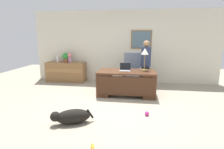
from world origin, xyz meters
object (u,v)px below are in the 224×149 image
desk (126,82)px  dog_lying (71,116)px  armchair (132,72)px  credenza (66,72)px  person_standing (146,64)px  laptop (125,69)px  vase_with_flowers (70,57)px  vase_empty (58,59)px  potted_plant (66,57)px  dog_toy_plush (93,147)px  dog_toy_ball (147,113)px  desk_lamp (145,53)px

desk → dog_lying: (-0.99, -1.99, -0.24)m
armchair → dog_lying: (-1.13, -2.94, -0.36)m
credenza → person_standing: person_standing is taller
credenza → laptop: size_ratio=4.75×
credenza → vase_with_flowers: vase_with_flowers is taller
credenza → vase_empty: vase_empty is taller
dog_lying → potted_plant: 3.74m
potted_plant → credenza: bearing=-173.0°
dog_lying → person_standing: bearing=60.5°
person_standing → dog_lying: size_ratio=1.97×
desk → person_standing: person_standing is taller
person_standing → dog_lying: (-1.57, -2.78, -0.67)m
credenza → dog_toy_plush: credenza is taller
vase_with_flowers → dog_toy_ball: vase_with_flowers is taller
person_standing → laptop: bearing=-131.8°
desk → person_standing: bearing=53.3°
armchair → desk_lamp: 1.13m
dog_toy_ball → credenza: bearing=137.6°
person_standing → credenza: bearing=169.3°
laptop → credenza: bearing=151.9°
credenza → vase_with_flowers: (0.17, 0.00, 0.58)m
armchair → person_standing: 0.56m
dog_toy_ball → person_standing: bearing=89.3°
armchair → laptop: bearing=-102.5°
desk → credenza: 2.80m
person_standing → vase_with_flowers: bearing=168.7°
vase_with_flowers → dog_toy_ball: 4.05m
armchair → potted_plant: armchair is taller
armchair → laptop: size_ratio=3.73×
armchair → person_standing: size_ratio=0.74×
desk → vase_empty: (-2.77, 1.36, 0.48)m
dog_lying → laptop: laptop is taller
desk_lamp → vase_with_flowers: (-2.79, 1.17, -0.30)m
laptop → vase_with_flowers: bearing=150.1°
armchair → laptop: armchair is taller
dog_lying → dog_toy_ball: 1.66m
desk → dog_lying: 2.24m
vase_with_flowers → armchair: bearing=-9.6°
credenza → vase_empty: 0.59m
potted_plant → dog_toy_plush: size_ratio=2.01×
desk_lamp → vase_empty: desk_lamp is taller
credenza → dog_toy_ball: (3.01, -2.74, -0.33)m
armchair → dog_toy_plush: bearing=-97.7°
desk → vase_with_flowers: bearing=149.2°
armchair → dog_toy_ball: size_ratio=11.99×
credenza → desk_lamp: bearing=-21.5°
desk_lamp → dog_lying: bearing=-124.6°
vase_with_flowers → potted_plant: (-0.16, -0.00, -0.01)m
dog_lying → dog_toy_ball: size_ratio=8.23×
armchair → person_standing: person_standing is taller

